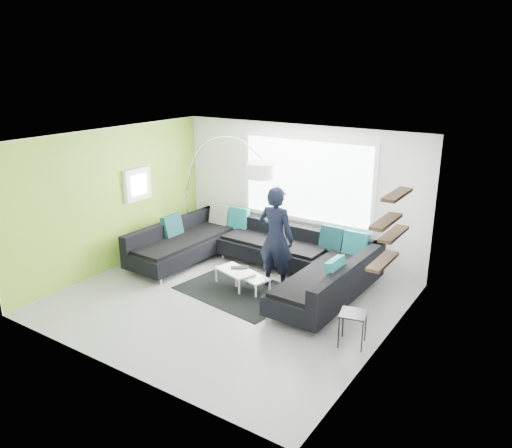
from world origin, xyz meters
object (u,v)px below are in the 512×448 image
at_px(sectional_sofa, 250,258).
at_px(laptop, 240,269).
at_px(coffee_table, 244,280).
at_px(arc_lamp, 186,191).
at_px(person, 276,238).
at_px(side_table, 352,329).

height_order(sectional_sofa, laptop, sectional_sofa).
xyz_separation_m(coffee_table, arc_lamp, (-2.26, 1.07, 1.15)).
height_order(arc_lamp, laptop, arc_lamp).
distance_m(coffee_table, person, 0.99).
height_order(coffee_table, person, person).
bearing_deg(side_table, coffee_table, 163.37).
distance_m(person, laptop, 0.91).
relative_size(coffee_table, laptop, 2.47).
height_order(person, laptop, person).
distance_m(arc_lamp, person, 2.81).
bearing_deg(arc_lamp, side_table, -10.61).
bearing_deg(arc_lamp, person, -3.97).
distance_m(sectional_sofa, coffee_table, 0.52).
distance_m(sectional_sofa, side_table, 2.83).
bearing_deg(coffee_table, laptop, 172.77).
relative_size(person, laptop, 4.91).
bearing_deg(person, coffee_table, 37.47).
bearing_deg(side_table, sectional_sofa, 155.88).
relative_size(coffee_table, arc_lamp, 0.37).
height_order(sectional_sofa, coffee_table, sectional_sofa).
relative_size(sectional_sofa, arc_lamp, 1.68).
relative_size(sectional_sofa, laptop, 11.31).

